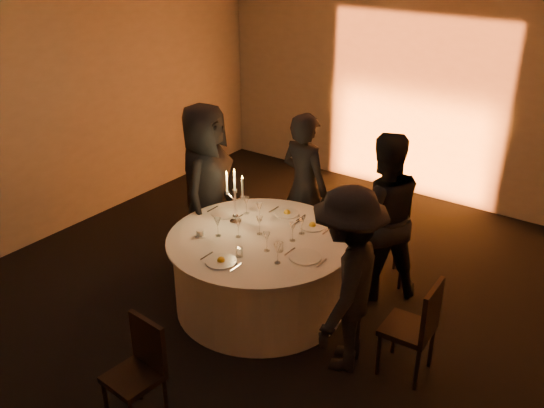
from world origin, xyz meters
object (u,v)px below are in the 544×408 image
Objects in this scene: chair_front at (140,366)px; guest_left at (206,186)px; banquet_table at (260,272)px; guest_back_left at (304,187)px; coffee_cup at (200,233)px; chair_back_left at (313,199)px; chair_back_right at (383,233)px; guest_back_right at (381,216)px; guest_right at (347,281)px; chair_right at (417,325)px; candelabra at (235,204)px; chair_left at (200,195)px.

guest_left reaches higher than chair_front.
banquet_table is 1.05× the size of guest_back_left.
guest_left reaches higher than coffee_cup.
chair_back_left is 0.85× the size of chair_back_right.
banquet_table is at bearing 110.61° from guest_back_left.
guest_back_right is 1.21m from guest_right.
chair_right is at bearing 158.43° from guest_back_left.
candelabra is at bearing 77.72° from coffee_cup.
chair_back_left is 0.54× the size of guest_right.
candelabra is (1.18, -0.77, 0.50)m from chair_left.
banquet_table is at bearing -131.58° from guest_left.
chair_back_right is at bearing 82.18° from chair_front.
guest_right is at bearing -128.13° from guest_left.
guest_back_left is (-0.36, 2.83, 0.38)m from chair_front.
banquet_table is 1.35m from chair_back_right.
guest_right is 1.59m from coffee_cup.
chair_back_left is (-0.35, 1.53, 0.12)m from banquet_table.
guest_left is 0.89m from coffee_cup.
chair_front is 2.00m from candelabra.
chair_right is 0.52× the size of guest_back_right.
candelabra is (-2.06, 0.18, 0.46)m from chair_right.
chair_back_left is 1.49m from candelabra.
chair_back_right is (1.14, -0.46, 0.10)m from chair_back_left.
candelabra is (-0.55, 1.85, 0.50)m from chair_front.
guest_back_right reaches higher than chair_back_right.
guest_right is at bearing 70.39° from chair_back_right.
guest_back_right is at bearing 163.71° from chair_back_left.
banquet_table is at bearing 20.80° from chair_back_right.
guest_right is at bearing -72.36° from chair_right.
candelabra reaches higher than chair_back_left.
chair_back_left is at bearing -60.96° from guest_back_left.
chair_back_left is 1.39m from guest_left.
candelabra is (-1.50, 0.39, 0.14)m from guest_right.
chair_left is at bearing 150.73° from banquet_table.
guest_back_left reaches higher than guest_right.
chair_front is at bearing -65.75° from coffee_cup.
coffee_cup is (-0.64, 1.43, 0.32)m from chair_front.
chair_back_right is 1.40m from guest_right.
chair_back_right is (2.36, 0.19, 0.13)m from chair_left.
guest_left reaches higher than guest_back_left.
candelabra is (0.62, -0.27, 0.05)m from guest_left.
chair_back_right reaches higher than chair_back_left.
chair_right reaches higher than coffee_cup.
chair_back_right reaches higher than chair_left.
chair_right is 0.55× the size of guest_right.
guest_back_right is 1.46m from candelabra.
chair_left is 7.78× the size of coffee_cup.
guest_back_left is at bearing 78.51° from coffee_cup.
chair_left is at bearing 132.30° from coffee_cup.
guest_left is at bearing -162.91° from chair_left.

